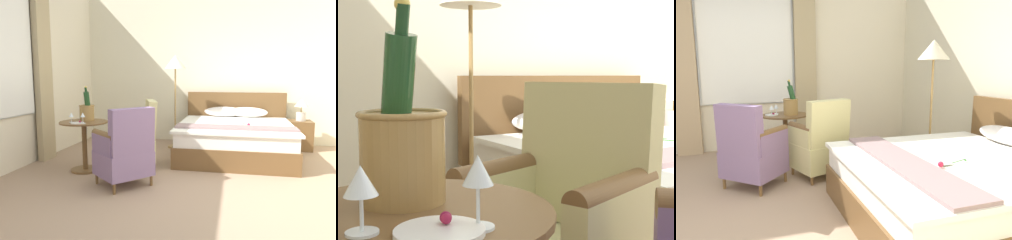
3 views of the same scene
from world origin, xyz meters
The scene contains 13 objects.
ground_plane centered at (0.00, 0.00, 0.00)m, with size 7.30×7.30×0.00m, color tan.
wall_headboard_side centered at (0.00, 2.96, 1.58)m, with size 5.69×0.12×3.16m.
bed centered at (0.30, 1.80, 0.31)m, with size 1.88×2.05×1.02m.
nightstand centered at (1.46, 2.50, 0.27)m, with size 0.43×0.43×0.53m.
bedside_lamp centered at (1.46, 2.50, 0.77)m, with size 0.25×0.25×0.40m.
floor_lamp_brass centered at (-0.80, 2.20, 1.48)m, with size 0.40×0.40×1.72m.
side_table_round centered at (-1.79, 0.46, 0.44)m, with size 0.67×0.67×0.71m.
champagne_bucket centered at (-1.77, 0.54, 0.86)m, with size 0.22×0.22×0.50m.
wine_glass_near_bucket centered at (-1.92, 0.35, 0.81)m, with size 0.07×0.07×0.14m.
wine_glass_near_edge centered at (-1.70, 0.27, 0.82)m, with size 0.07×0.07×0.15m.
snack_plate centered at (-1.78, 0.27, 0.72)m, with size 0.18×0.18×0.04m.
armchair_by_window centered at (-1.09, 0.81, 0.42)m, with size 0.74×0.74×1.00m.
armchair_facing_bed centered at (-1.01, -0.03, 0.43)m, with size 0.81×0.81×0.98m.
Camera 1 is at (0.31, -3.75, 1.38)m, focal length 35.00 mm.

